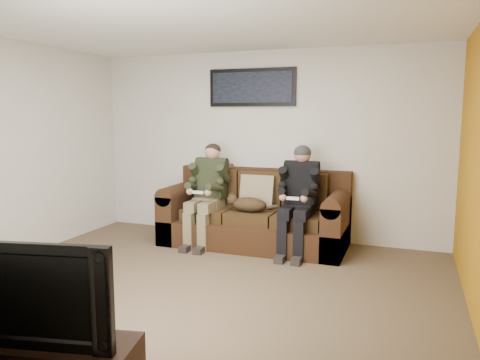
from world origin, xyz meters
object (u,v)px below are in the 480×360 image
at_px(person_left, 208,187).
at_px(cat, 248,204).
at_px(person_right, 299,192).
at_px(framed_poster, 252,87).
at_px(sofa, 256,216).
at_px(television, 33,289).

distance_m(person_left, cat, 0.61).
xyz_separation_m(person_left, cat, (0.59, -0.05, -0.18)).
bearing_deg(person_right, cat, -175.79).
height_order(person_left, person_right, person_right).
bearing_deg(cat, person_left, 175.29).
xyz_separation_m(person_left, framed_poster, (0.42, 0.58, 1.34)).
xyz_separation_m(sofa, person_left, (-0.62, -0.20, 0.39)).
relative_size(sofa, framed_poster, 1.93).
bearing_deg(television, framed_poster, 79.01).
bearing_deg(cat, sofa, 81.41).
bearing_deg(person_left, sofa, 18.04).
bearing_deg(person_left, framed_poster, 54.02).
bearing_deg(person_right, person_left, -179.98).
bearing_deg(sofa, cat, -98.59).
distance_m(framed_poster, television, 4.39).
distance_m(cat, framed_poster, 1.65).
height_order(person_left, television, person_left).
bearing_deg(person_left, person_right, 0.02).
height_order(sofa, cat, sofa).
distance_m(person_left, television, 3.61).
xyz_separation_m(sofa, framed_poster, (-0.20, 0.38, 1.73)).
distance_m(person_left, framed_poster, 1.52).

